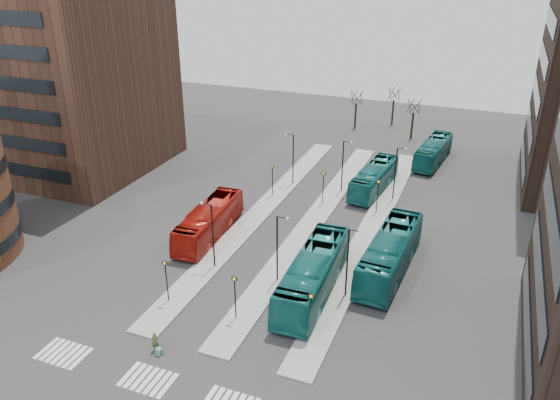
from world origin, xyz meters
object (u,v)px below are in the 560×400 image
at_px(teal_bus_c, 390,253).
at_px(commuter_a, 176,241).
at_px(teal_bus_b, 374,178).
at_px(traveller, 155,342).
at_px(suitcase, 159,352).
at_px(teal_bus_a, 313,274).
at_px(commuter_b, 287,281).
at_px(red_bus, 209,221).
at_px(teal_bus_d, 433,151).
at_px(commuter_c, 294,284).

height_order(teal_bus_c, commuter_a, teal_bus_c).
distance_m(teal_bus_b, traveller, 34.03).
height_order(suitcase, traveller, traveller).
distance_m(suitcase, teal_bus_a, 13.58).
xyz_separation_m(suitcase, teal_bus_b, (7.63, 33.35, 1.27)).
bearing_deg(commuter_a, teal_bus_a, -171.43).
relative_size(suitcase, commuter_b, 0.30).
xyz_separation_m(traveller, commuter_a, (-6.05, 12.68, 0.16)).
xyz_separation_m(teal_bus_b, traveller, (-8.07, -33.05, -0.78)).
bearing_deg(red_bus, commuter_b, -32.85).
bearing_deg(commuter_a, teal_bus_b, -108.71).
height_order(red_bus, commuter_b, red_bus).
height_order(red_bus, teal_bus_d, red_bus).
bearing_deg(commuter_c, teal_bus_a, 154.37).
bearing_deg(commuter_a, commuter_c, -174.86).
xyz_separation_m(traveller, commuter_c, (6.63, 10.25, 0.06)).
distance_m(teal_bus_d, traveller, 46.73).
bearing_deg(commuter_b, suitcase, 144.37).
height_order(red_bus, commuter_c, red_bus).
height_order(teal_bus_b, commuter_c, teal_bus_b).
relative_size(red_bus, traveller, 7.54).
bearing_deg(suitcase, red_bus, 109.58).
bearing_deg(commuter_b, teal_bus_a, -87.45).
distance_m(teal_bus_a, teal_bus_c, 7.65).
bearing_deg(commuter_a, red_bus, -97.18).
height_order(traveller, commuter_a, commuter_a).
relative_size(teal_bus_d, commuter_a, 5.98).
distance_m(teal_bus_b, commuter_c, 22.86).
bearing_deg(teal_bus_a, teal_bus_d, 79.54).
xyz_separation_m(suitcase, traveller, (-0.45, 0.30, 0.49)).
xyz_separation_m(commuter_b, commuter_c, (0.66, -0.19, -0.04)).
relative_size(teal_bus_d, commuter_b, 6.42).
height_order(teal_bus_b, commuter_b, teal_bus_b).
distance_m(teal_bus_b, teal_bus_c, 17.32).
relative_size(suitcase, teal_bus_d, 0.05).
relative_size(teal_bus_a, commuter_b, 7.56).
xyz_separation_m(teal_bus_a, commuter_c, (-1.43, -0.59, -0.99)).
relative_size(teal_bus_b, teal_bus_c, 0.86).
bearing_deg(suitcase, teal_bus_d, 77.24).
height_order(red_bus, teal_bus_a, teal_bus_a).
bearing_deg(teal_bus_c, teal_bus_d, 93.11).
xyz_separation_m(red_bus, commuter_c, (11.11, -6.10, -0.77)).
bearing_deg(suitcase, commuter_a, 119.68).
height_order(traveller, commuter_b, commuter_b).
relative_size(suitcase, commuter_a, 0.28).
height_order(suitcase, teal_bus_d, teal_bus_d).
bearing_deg(teal_bus_d, teal_bus_c, -83.32).
height_order(red_bus, commuter_a, red_bus).
bearing_deg(suitcase, traveller, 149.12).
xyz_separation_m(commuter_a, commuter_b, (12.02, -2.25, -0.06)).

